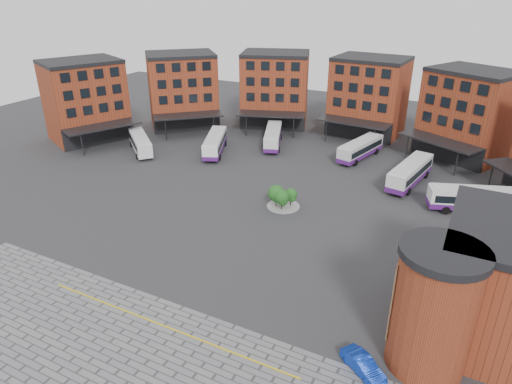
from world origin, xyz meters
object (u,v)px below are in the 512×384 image
at_px(bus_b, 215,143).
at_px(bus_e, 410,173).
at_px(bus_a, 140,142).
at_px(blue_car, 363,365).
at_px(tree_island, 281,196).
at_px(bus_d, 360,149).
at_px(bus_c, 273,136).
at_px(bus_f, 475,199).

height_order(bus_b, bus_e, bus_e).
distance_m(bus_a, blue_car, 57.28).
bearing_deg(tree_island, blue_car, -52.97).
bearing_deg(bus_d, blue_car, -60.34).
distance_m(bus_c, bus_f, 36.28).
height_order(bus_b, bus_d, bus_b).
relative_size(bus_b, bus_f, 0.98).
relative_size(tree_island, bus_f, 0.37).
height_order(bus_d, bus_e, bus_e).
height_order(tree_island, bus_f, bus_f).
distance_m(bus_f, blue_car, 33.70).
distance_m(bus_c, bus_e, 26.10).
relative_size(bus_b, blue_car, 2.83).
xyz_separation_m(bus_c, bus_e, (25.29, -6.43, 0.10)).
xyz_separation_m(tree_island, bus_e, (13.69, 15.74, 0.12)).
height_order(tree_island, bus_d, tree_island).
xyz_separation_m(bus_f, blue_car, (-5.72, -33.20, -1.10)).
bearing_deg(tree_island, bus_e, 48.98).
relative_size(tree_island, bus_a, 0.46).
distance_m(bus_d, blue_car, 47.39).
height_order(tree_island, bus_b, bus_b).
bearing_deg(bus_b, bus_c, 24.27).
relative_size(bus_a, bus_c, 0.84).
bearing_deg(bus_e, bus_b, -167.35).
xyz_separation_m(bus_b, bus_d, (23.30, 8.82, -0.04)).
height_order(bus_b, bus_f, bus_f).
height_order(tree_island, bus_e, bus_e).
xyz_separation_m(bus_a, bus_b, (11.91, 5.55, -0.04)).
distance_m(tree_island, bus_d, 23.41).
bearing_deg(bus_f, blue_car, -29.66).
bearing_deg(bus_c, tree_island, -83.49).
bearing_deg(blue_car, bus_b, 79.07).
relative_size(tree_island, blue_car, 1.08).
bearing_deg(bus_e, bus_f, -19.65).
bearing_deg(bus_a, blue_car, -82.14).
bearing_deg(bus_b, bus_f, -27.78).
height_order(bus_c, blue_car, bus_c).
distance_m(tree_island, bus_b, 23.72).
height_order(bus_c, bus_d, bus_c).
xyz_separation_m(tree_island, bus_d, (4.30, 23.01, -0.00)).
xyz_separation_m(bus_c, bus_d, (15.89, 0.84, -0.02)).
distance_m(bus_e, bus_f, 10.45).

